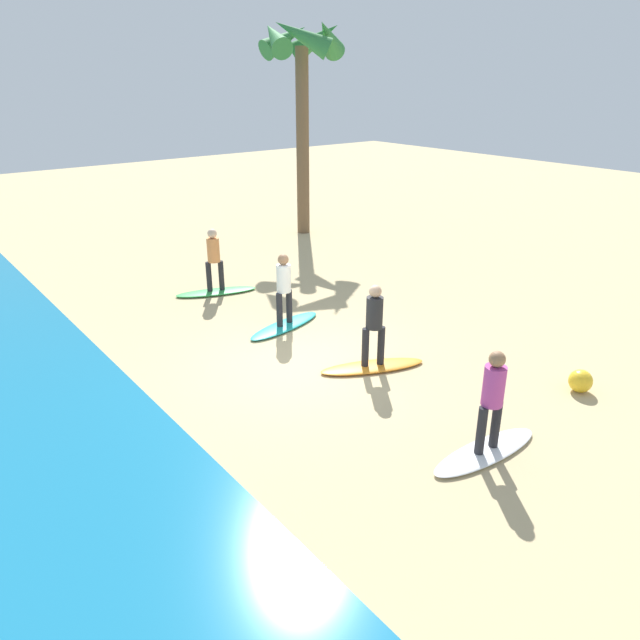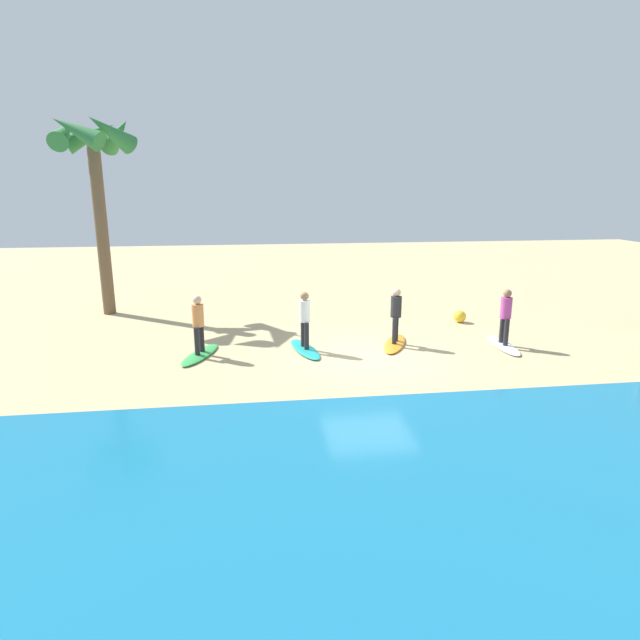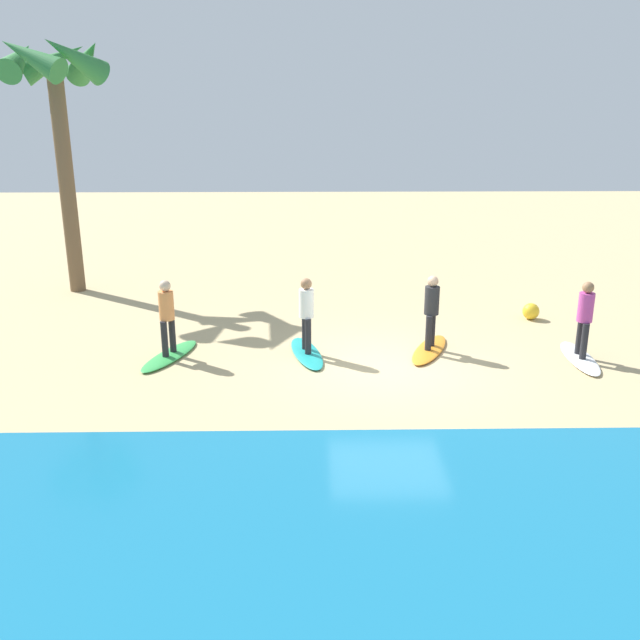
# 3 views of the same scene
# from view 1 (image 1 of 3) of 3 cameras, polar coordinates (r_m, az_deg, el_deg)

# --- Properties ---
(ground_plane) EXTENTS (60.00, 60.00, 0.00)m
(ground_plane) POSITION_cam_1_polar(r_m,az_deg,el_deg) (11.84, -1.51, -4.24)
(ground_plane) COLOR tan
(surfboard_white) EXTENTS (0.70, 2.13, 0.09)m
(surfboard_white) POSITION_cam_1_polar(r_m,az_deg,el_deg) (9.55, 15.62, -12.09)
(surfboard_white) COLOR white
(surfboard_white) RESTS_ON ground
(surfer_white) EXTENTS (0.32, 0.46, 1.64)m
(surfer_white) POSITION_cam_1_polar(r_m,az_deg,el_deg) (9.03, 16.28, -6.90)
(surfer_white) COLOR #232328
(surfer_white) RESTS_ON surfboard_white
(surfboard_orange) EXTENTS (1.35, 2.15, 0.09)m
(surfboard_orange) POSITION_cam_1_polar(r_m,az_deg,el_deg) (11.68, 5.07, -4.47)
(surfboard_orange) COLOR orange
(surfboard_orange) RESTS_ON ground
(surfer_orange) EXTENTS (0.32, 0.43, 1.64)m
(surfer_orange) POSITION_cam_1_polar(r_m,az_deg,el_deg) (11.26, 5.24, 0.02)
(surfer_orange) COLOR #232328
(surfer_orange) RESTS_ON surfboard_orange
(surfboard_teal) EXTENTS (0.98, 2.17, 0.09)m
(surfboard_teal) POSITION_cam_1_polar(r_m,az_deg,el_deg) (13.50, -3.40, -0.54)
(surfboard_teal) COLOR teal
(surfboard_teal) RESTS_ON ground
(surfer_teal) EXTENTS (0.32, 0.45, 1.64)m
(surfer_teal) POSITION_cam_1_polar(r_m,az_deg,el_deg) (13.14, -3.50, 3.44)
(surfer_teal) COLOR #232328
(surfer_teal) RESTS_ON surfboard_teal
(surfboard_green) EXTENTS (1.24, 2.17, 0.09)m
(surfboard_green) POSITION_cam_1_polar(r_m,az_deg,el_deg) (15.81, -9.95, 2.69)
(surfboard_green) COLOR green
(surfboard_green) RESTS_ON ground
(surfer_green) EXTENTS (0.32, 0.44, 1.64)m
(surfer_green) POSITION_cam_1_polar(r_m,az_deg,el_deg) (15.51, -10.19, 6.14)
(surfer_green) COLOR #232328
(surfer_green) RESTS_ON surfboard_green
(palm_tree) EXTENTS (2.88, 3.03, 7.12)m
(palm_tree) POSITION_cam_1_polar(r_m,az_deg,el_deg) (21.16, -1.77, 23.62)
(palm_tree) COLOR brown
(palm_tree) RESTS_ON ground
(beach_ball) EXTENTS (0.42, 0.42, 0.42)m
(beach_ball) POSITION_cam_1_polar(r_m,az_deg,el_deg) (11.75, 23.78, -5.39)
(beach_ball) COLOR yellow
(beach_ball) RESTS_ON ground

